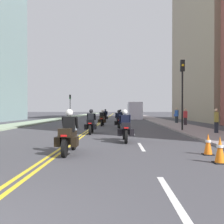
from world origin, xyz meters
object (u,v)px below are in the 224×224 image
(motorcycle_0, at_px, (69,136))
(pedestrian_0, at_px, (216,121))
(motorcycle_3, at_px, (119,121))
(traffic_cone_0, at_px, (220,150))
(motorcycle_1, at_px, (125,128))
(traffic_light_far, at_px, (70,102))
(pedestrian_2, at_px, (177,116))
(traffic_cone_1, at_px, (208,144))
(traffic_light_near, at_px, (182,83))
(parked_truck, at_px, (135,111))
(motorcycle_5, at_px, (120,118))
(pedestrian_1, at_px, (185,117))
(motorcycle_4, at_px, (102,119))
(motorcycle_2, at_px, (91,124))
(motorcycle_6, at_px, (105,117))

(motorcycle_0, bearing_deg, pedestrian_0, 42.82)
(motorcycle_3, height_order, traffic_cone_0, motorcycle_3)
(motorcycle_1, relative_size, traffic_light_far, 0.51)
(pedestrian_0, height_order, pedestrian_2, pedestrian_2)
(traffic_cone_1, height_order, pedestrian_0, pedestrian_0)
(traffic_light_far, bearing_deg, traffic_light_near, -64.69)
(parked_truck, bearing_deg, traffic_cone_0, -89.64)
(motorcycle_0, bearing_deg, motorcycle_5, 85.38)
(motorcycle_0, relative_size, traffic_light_near, 0.43)
(traffic_light_near, height_order, pedestrian_1, traffic_light_near)
(motorcycle_3, bearing_deg, motorcycle_0, -101.67)
(motorcycle_0, xyz_separation_m, traffic_light_far, (-7.21, 37.68, 2.38))
(traffic_light_far, xyz_separation_m, pedestrian_1, (15.33, -22.43, -2.16))
(motorcycle_4, relative_size, motorcycle_5, 0.98)
(motorcycle_2, relative_size, pedestrian_2, 1.21)
(motorcycle_4, height_order, pedestrian_1, pedestrian_1)
(traffic_cone_1, height_order, traffic_light_near, traffic_light_near)
(motorcycle_6, bearing_deg, motorcycle_4, -88.00)
(pedestrian_0, bearing_deg, motorcycle_5, 34.67)
(motorcycle_1, bearing_deg, traffic_light_far, 102.88)
(parked_truck, bearing_deg, traffic_light_near, -85.83)
(motorcycle_6, distance_m, traffic_cone_1, 24.87)
(motorcycle_1, xyz_separation_m, traffic_cone_0, (2.63, -4.86, -0.26))
(pedestrian_0, xyz_separation_m, pedestrian_2, (0.29, 12.02, 0.06))
(motorcycle_4, relative_size, motorcycle_6, 0.96)
(motorcycle_5, height_order, traffic_light_far, traffic_light_far)
(motorcycle_0, height_order, motorcycle_6, motorcycle_6)
(motorcycle_1, height_order, pedestrian_1, pedestrian_1)
(motorcycle_1, relative_size, pedestrian_1, 1.34)
(motorcycle_2, distance_m, pedestrian_0, 7.90)
(traffic_light_far, bearing_deg, motorcycle_0, -79.17)
(motorcycle_0, xyz_separation_m, motorcycle_3, (1.79, 11.90, -0.01))
(motorcycle_3, height_order, pedestrian_2, pedestrian_2)
(motorcycle_6, bearing_deg, pedestrian_2, -31.98)
(motorcycle_3, xyz_separation_m, motorcycle_6, (-1.77, 12.43, 0.03))
(motorcycle_3, height_order, motorcycle_4, motorcycle_4)
(parked_truck, bearing_deg, motorcycle_3, -97.00)
(motorcycle_5, relative_size, parked_truck, 0.34)
(motorcycle_3, bearing_deg, traffic_cone_1, -78.73)
(motorcycle_3, height_order, traffic_cone_1, motorcycle_3)
(parked_truck, bearing_deg, motorcycle_5, -100.44)
(motorcycle_3, relative_size, motorcycle_5, 0.98)
(motorcycle_1, relative_size, motorcycle_4, 1.03)
(motorcycle_3, xyz_separation_m, pedestrian_2, (6.37, 7.17, 0.27))
(motorcycle_1, bearing_deg, traffic_light_near, 51.41)
(traffic_light_near, xyz_separation_m, pedestrian_2, (1.87, 9.93, -2.58))
(traffic_cone_0, distance_m, traffic_light_near, 11.15)
(motorcycle_2, height_order, motorcycle_3, motorcycle_2)
(pedestrian_0, bearing_deg, traffic_light_far, 36.78)
(motorcycle_2, height_order, pedestrian_2, pedestrian_2)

